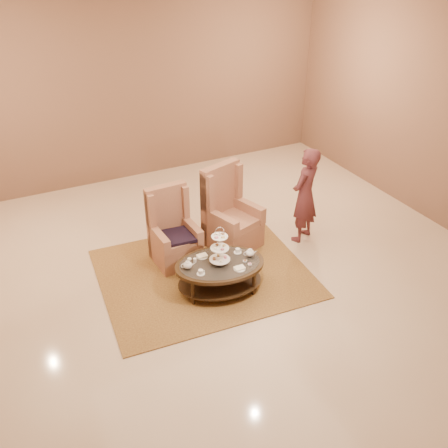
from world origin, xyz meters
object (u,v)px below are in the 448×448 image
armchair_left (173,237)px  armchair_right (229,219)px  person (305,195)px  tea_table (220,268)px

armchair_left → armchair_right: bearing=-1.4°
armchair_right → person: person is taller
tea_table → armchair_left: bearing=118.6°
tea_table → person: (1.80, 0.64, 0.41)m
person → tea_table: bearing=-7.5°
armchair_left → armchair_right: (0.96, 0.03, 0.04)m
armchair_left → person: (2.10, -0.35, 0.39)m
tea_table → armchair_left: size_ratio=1.17×
armchair_left → person: 2.16m
armchair_left → person: bearing=-12.6°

